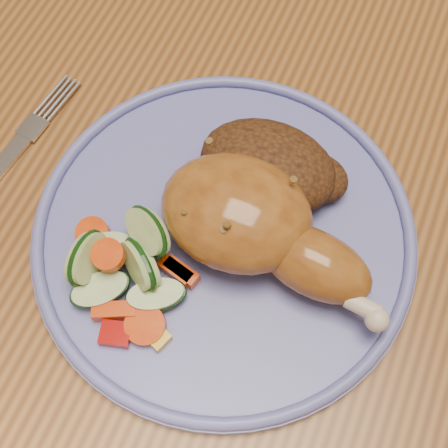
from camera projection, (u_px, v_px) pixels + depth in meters
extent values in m
plane|color=brown|center=(266.00, 355.00, 1.22)|extent=(4.00, 4.00, 0.00)
cube|color=brown|center=(315.00, 162.00, 0.56)|extent=(0.90, 1.40, 0.04)
cylinder|color=#4C2D16|center=(254.00, 121.00, 1.21)|extent=(0.04, 0.04, 0.41)
cylinder|color=#4C2D16|center=(435.00, 183.00, 1.15)|extent=(0.04, 0.04, 0.41)
cylinder|color=#6266B3|center=(224.00, 235.00, 0.50)|extent=(0.31, 0.31, 0.01)
torus|color=#6266B3|center=(224.00, 229.00, 0.49)|extent=(0.31, 0.31, 0.01)
ellipsoid|color=#A15F21|center=(237.00, 212.00, 0.47)|extent=(0.12, 0.10, 0.06)
ellipsoid|color=#A15F21|center=(314.00, 263.00, 0.46)|extent=(0.10, 0.06, 0.05)
sphere|color=beige|center=(377.00, 320.00, 0.44)|extent=(0.02, 0.02, 0.02)
ellipsoid|color=#4A2912|center=(268.00, 166.00, 0.50)|extent=(0.11, 0.08, 0.05)
ellipsoid|color=#4A2912|center=(314.00, 177.00, 0.50)|extent=(0.06, 0.04, 0.03)
ellipsoid|color=#4A2912|center=(227.00, 167.00, 0.51)|extent=(0.05, 0.04, 0.02)
cube|color=#A50A05|center=(116.00, 334.00, 0.46)|extent=(0.03, 0.02, 0.01)
cube|color=#E5A507|center=(156.00, 336.00, 0.46)|extent=(0.02, 0.02, 0.01)
cube|color=#EE4A07|center=(176.00, 271.00, 0.48)|extent=(0.03, 0.02, 0.01)
cylinder|color=#EE4A07|center=(145.00, 325.00, 0.46)|extent=(0.03, 0.03, 0.02)
cylinder|color=#EE4A07|center=(93.00, 234.00, 0.49)|extent=(0.03, 0.03, 0.02)
cube|color=#EE4A07|center=(114.00, 311.00, 0.46)|extent=(0.03, 0.02, 0.01)
cylinder|color=#EE4A07|center=(108.00, 255.00, 0.46)|extent=(0.02, 0.03, 0.01)
cube|color=#EE4A07|center=(181.00, 272.00, 0.48)|extent=(0.03, 0.02, 0.01)
cylinder|color=#BDD48A|center=(148.00, 231.00, 0.46)|extent=(0.06, 0.06, 0.04)
cylinder|color=#BDD48A|center=(109.00, 249.00, 0.48)|extent=(0.06, 0.06, 0.02)
cylinder|color=#BDD48A|center=(100.00, 289.00, 0.47)|extent=(0.06, 0.06, 0.02)
cylinder|color=#BDD48A|center=(86.00, 258.00, 0.46)|extent=(0.03, 0.04, 0.04)
cylinder|color=#BDD48A|center=(156.00, 296.00, 0.47)|extent=(0.06, 0.06, 0.02)
cylinder|color=#BDD48A|center=(140.00, 264.00, 0.46)|extent=(0.05, 0.05, 0.04)
cube|color=silver|center=(33.00, 127.00, 0.55)|extent=(0.03, 0.08, 0.00)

